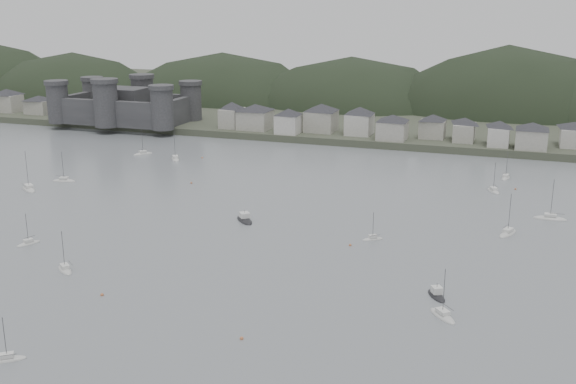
% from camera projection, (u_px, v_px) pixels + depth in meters
% --- Properties ---
extents(ground, '(900.00, 900.00, 0.00)m').
position_uv_depth(ground, '(154.00, 324.00, 126.63)').
color(ground, slate).
rests_on(ground, ground).
extents(far_shore_land, '(900.00, 250.00, 3.00)m').
position_uv_depth(far_shore_land, '(414.00, 104.00, 394.24)').
color(far_shore_land, '#383D2D').
rests_on(far_shore_land, ground).
extents(forested_ridge, '(851.55, 103.94, 102.57)m').
position_uv_depth(forested_ridge, '(414.00, 134.00, 372.85)').
color(forested_ridge, black).
rests_on(forested_ridge, ground).
extents(castle, '(66.00, 43.00, 20.00)m').
position_uv_depth(castle, '(125.00, 105.00, 325.60)').
color(castle, '#333336').
rests_on(castle, far_shore_land).
extents(waterfront_town, '(451.48, 28.46, 12.92)m').
position_uv_depth(waterfront_town, '(495.00, 129.00, 274.63)').
color(waterfront_town, gray).
rests_on(waterfront_town, far_shore_land).
extents(sailboat_lead, '(3.49, 7.67, 10.13)m').
position_uv_depth(sailboat_lead, '(506.00, 178.00, 232.40)').
color(sailboat_lead, beige).
rests_on(sailboat_lead, ground).
extents(moored_fleet, '(264.38, 171.98, 13.66)m').
position_uv_depth(moored_fleet, '(209.00, 213.00, 192.98)').
color(moored_fleet, beige).
rests_on(moored_fleet, ground).
extents(motor_launch_near, '(5.58, 7.13, 3.65)m').
position_uv_depth(motor_launch_near, '(436.00, 295.00, 138.51)').
color(motor_launch_near, black).
rests_on(motor_launch_near, ground).
extents(motor_launch_far, '(8.32, 8.80, 4.11)m').
position_uv_depth(motor_launch_far, '(245.00, 220.00, 186.96)').
color(motor_launch_far, black).
rests_on(motor_launch_far, ground).
extents(mooring_buoys, '(181.51, 131.46, 0.70)m').
position_uv_depth(mooring_buoys, '(266.00, 224.00, 183.80)').
color(mooring_buoys, '#B9683D').
rests_on(mooring_buoys, ground).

